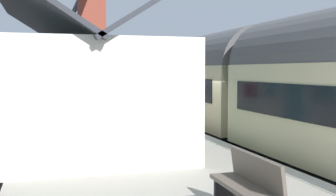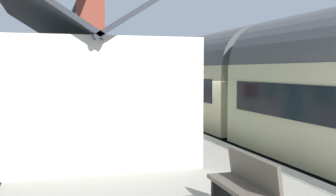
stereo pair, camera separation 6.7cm
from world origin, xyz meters
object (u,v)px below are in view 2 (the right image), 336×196
planter_edge_near (161,119)px  train (258,89)px  planter_bench_right (69,108)px  station_sign_board (171,96)px  bench_near_building (96,100)px  bench_mid_platform (94,97)px  bench_by_lamp (108,106)px  bench_platform_end (244,185)px  station_building (82,90)px

planter_edge_near → train: bearing=-120.7°
planter_bench_right → station_sign_board: station_sign_board is taller
train → planter_bench_right: 8.54m
bench_near_building → station_sign_board: station_sign_board is taller
bench_mid_platform → bench_by_lamp: same height
bench_platform_end → station_sign_board: station_sign_board is taller
bench_platform_end → planter_edge_near: size_ratio=1.79×
bench_by_lamp → station_sign_board: (-4.71, -1.34, 0.71)m
train → bench_mid_platform: (11.40, 4.05, -0.90)m
bench_near_building → planter_edge_near: bearing=-169.8°
planter_edge_near → bench_platform_end: bearing=171.7°
train → station_building: bearing=93.5°
bench_platform_end → station_sign_board: (7.79, -1.33, 0.71)m
bench_platform_end → bench_near_building: bearing=0.2°
bench_platform_end → station_building: bearing=12.6°
bench_near_building → planter_bench_right: 3.35m
station_building → bench_mid_platform: bearing=-7.8°
train → planter_edge_near: train is taller
planter_bench_right → train: bearing=-138.1°
train → planter_edge_near: bearing=59.3°
bench_mid_platform → planter_edge_near: 9.81m
station_building → planter_edge_near: (2.02, -2.84, -1.15)m
planter_edge_near → planter_bench_right: 5.44m
train → bench_mid_platform: train is taller
bench_platform_end → planter_edge_near: bench_platform_end is taller
train → bench_platform_end: size_ratio=13.80×
train → planter_bench_right: (6.31, 5.66, -1.02)m
bench_mid_platform → bench_platform_end: (-18.60, 0.07, 0.00)m
planter_bench_right → planter_edge_near: bearing=-148.4°
station_building → planter_edge_near: 3.67m
station_building → planter_bench_right: size_ratio=13.00×
bench_by_lamp → station_building: bearing=164.9°
bench_platform_end → planter_edge_near: 8.97m
station_sign_board → bench_near_building: bearing=9.1°
station_building → planter_bench_right: bearing=0.1°
bench_platform_end → train: bearing=-29.7°
bench_mid_platform → bench_near_building: same height
planter_bench_right → station_sign_board: bearing=-153.3°
station_sign_board → station_building: bearing=108.1°
bench_mid_platform → bench_near_building: size_ratio=1.00×
train → bench_near_building: (9.30, 4.18, -0.90)m
station_building → station_sign_board: size_ratio=5.33×
bench_near_building → train: bearing=-155.8°
bench_mid_platform → train: bearing=-160.5°
bench_mid_platform → station_sign_board: station_sign_board is taller
bench_by_lamp → station_sign_board: bearing=-164.1°
planter_edge_near → planter_bench_right: size_ratio=1.22×
planter_edge_near → planter_bench_right: planter_bench_right is taller
planter_bench_right → bench_near_building: bearing=-26.3°
bench_by_lamp → planter_edge_near: 3.86m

